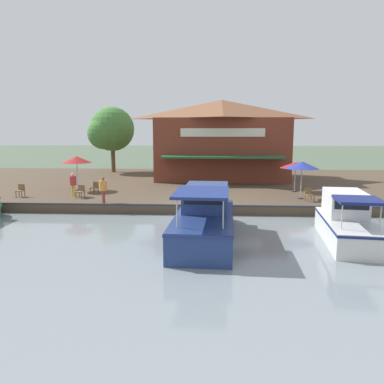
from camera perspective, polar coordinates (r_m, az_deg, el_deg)
ground_plane at (r=22.16m, az=0.53°, el=-3.74°), size 220.00×220.00×0.00m
quay_deck at (r=32.92m, az=1.41°, el=1.07°), size 22.00×56.00×0.60m
quay_edge_fender at (r=22.12m, az=0.54°, el=-2.04°), size 0.20×50.40×0.10m
waterfront_restaurant at (r=35.35m, az=4.51°, el=8.08°), size 9.51×12.29×7.24m
patio_umbrella_by_entrance at (r=25.31m, az=16.41°, el=3.95°), size 2.19×2.19×2.49m
patio_umbrella_near_quay_edge at (r=29.07m, az=-17.17°, el=4.75°), size 2.21×2.21×2.59m
patio_umbrella_back_row at (r=28.19m, az=15.50°, el=3.99°), size 2.24×2.24×2.23m
cafe_chair_under_first_umbrella at (r=24.67m, az=17.43°, el=-0.29°), size 0.52×0.52×0.85m
cafe_chair_far_corner_seat at (r=27.68m, az=-24.65°, el=0.29°), size 0.45×0.45×0.85m
cafe_chair_back_row_seat at (r=25.81m, az=-16.60°, el=0.16°), size 0.52×0.52×0.85m
cafe_chair_mid_patio at (r=27.25m, az=-14.60°, el=0.71°), size 0.57×0.57×0.85m
person_at_quay_edge at (r=26.65m, az=-17.68°, el=1.49°), size 0.45×0.45×1.59m
person_mid_patio at (r=23.44m, az=-13.39°, el=0.75°), size 0.46×0.46×1.63m
motorboat_nearest_quay at (r=17.65m, az=2.10°, el=-3.82°), size 8.37×2.88×2.54m
motorboat_mid_row at (r=18.68m, az=22.31°, el=-4.11°), size 6.54×2.72×2.20m
tree_downstream_bank at (r=41.25m, az=-12.40°, el=9.18°), size 4.94×4.70×6.97m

